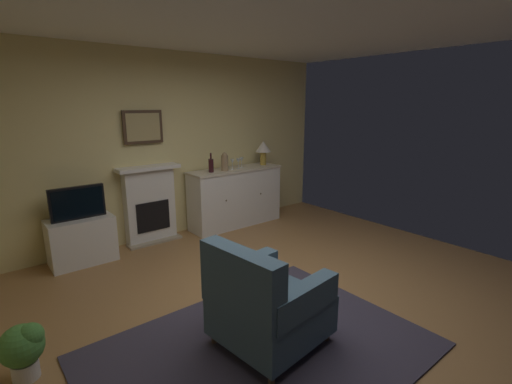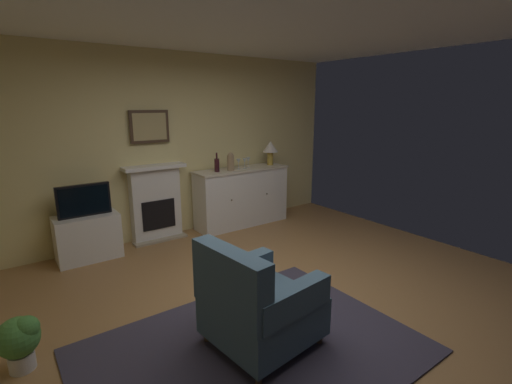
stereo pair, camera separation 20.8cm
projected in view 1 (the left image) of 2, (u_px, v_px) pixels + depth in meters
ground_plane at (291, 306)px, 3.66m from camera, size 5.69×5.27×0.10m
wall_rear at (168, 146)px, 5.29m from camera, size 5.69×0.06×2.67m
ceiling_slab at (298, 9)px, 3.00m from camera, size 5.69×5.27×0.08m
area_rug at (262, 351)px, 2.91m from camera, size 2.59×1.90×0.02m
fireplace_unit at (150, 204)px, 5.15m from camera, size 0.87×0.30×1.10m
framed_picture at (143, 127)px, 4.93m from camera, size 0.55×0.04×0.45m
sideboard_cabinet at (235, 197)px, 5.88m from camera, size 1.57×0.49×0.93m
table_lamp at (263, 148)px, 6.06m from camera, size 0.26×0.26×0.40m
wine_bottle at (211, 165)px, 5.44m from camera, size 0.08×0.08×0.29m
wine_glass_left at (232, 162)px, 5.66m from camera, size 0.07×0.07×0.16m
wine_glass_center at (238, 161)px, 5.72m from camera, size 0.07×0.07×0.16m
wine_glass_right at (242, 160)px, 5.84m from camera, size 0.07×0.07×0.16m
vase_decorative at (225, 162)px, 5.55m from camera, size 0.11×0.11×0.28m
tv_cabinet at (82, 240)px, 4.49m from camera, size 0.75×0.42×0.58m
tv_set at (78, 203)px, 4.36m from camera, size 0.62×0.07×0.40m
potted_plant_fern at (23, 347)px, 2.58m from camera, size 0.30×0.30×0.43m
armchair at (266, 304)px, 2.89m from camera, size 0.88×0.85×0.92m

